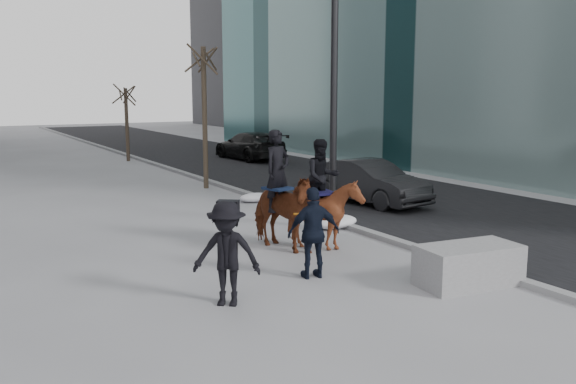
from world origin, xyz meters
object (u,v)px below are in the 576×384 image
car_near (369,182)px  planter (469,265)px  mounted_left (280,206)px  mounted_right (324,206)px

car_near → planter: bearing=-122.5°
car_near → mounted_left: bearing=-153.1°
mounted_left → mounted_right: mounted_left is taller
planter → car_near: 8.35m
car_near → mounted_left: mounted_left is taller
mounted_right → planter: bearing=-76.7°
mounted_left → car_near: bearing=34.4°
planter → mounted_left: 4.36m
planter → mounted_right: size_ratio=0.76×
mounted_left → mounted_right: 0.99m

